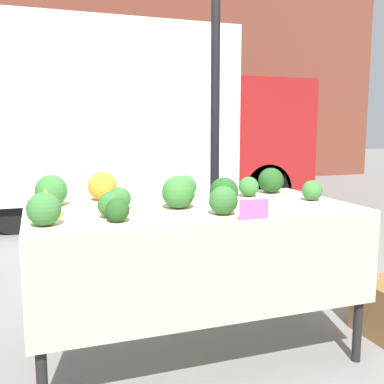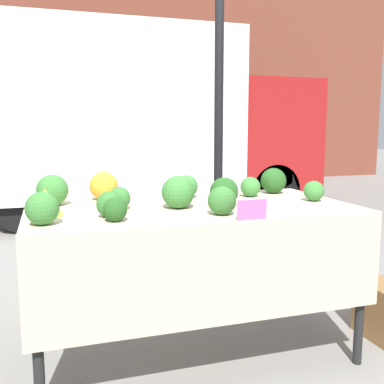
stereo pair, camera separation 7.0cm
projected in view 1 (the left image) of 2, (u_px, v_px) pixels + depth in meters
ground_plane at (192, 351)px, 2.70m from camera, size 40.00×40.00×0.00m
building_facade at (71, 72)px, 10.10m from camera, size 16.00×0.60×5.12m
tent_pole at (215, 150)px, 3.53m from camera, size 0.07×0.07×2.31m
parked_truck at (123, 119)px, 6.89m from camera, size 5.20×2.30×2.72m
market_table at (196, 227)px, 2.52m from camera, size 1.83×0.96×0.89m
orange_cauliflower at (102, 186)px, 2.75m from camera, size 0.18×0.18×0.18m
romanesco_head at (46, 203)px, 2.25m from camera, size 0.18×0.18×0.14m
broccoli_head_0 at (271, 180)px, 3.06m from camera, size 0.17×0.17×0.17m
broccoli_head_1 at (224, 192)px, 2.56m from camera, size 0.16×0.16×0.16m
broccoli_head_2 at (119, 198)px, 2.44m from camera, size 0.12×0.12×0.12m
broccoli_head_3 at (44, 209)px, 2.04m from camera, size 0.16×0.16×0.16m
broccoli_head_4 at (223, 200)px, 2.30m from camera, size 0.15×0.15×0.15m
broccoli_head_5 at (225, 187)px, 2.94m from camera, size 0.11×0.11×0.11m
broccoli_head_6 at (117, 210)px, 2.13m from camera, size 0.12×0.12×0.12m
broccoli_head_7 at (312, 190)px, 2.75m from camera, size 0.12×0.12×0.12m
broccoli_head_8 at (185, 186)px, 2.86m from camera, size 0.14×0.14×0.14m
broccoli_head_9 at (51, 191)px, 2.54m from camera, size 0.18×0.18×0.18m
broccoli_head_10 at (178, 192)px, 2.47m from camera, size 0.18×0.18×0.18m
broccoli_head_11 at (111, 205)px, 2.23m from camera, size 0.13×0.13×0.13m
broccoli_head_12 at (249, 187)px, 2.90m from camera, size 0.13×0.13×0.13m
broccoli_head_13 at (179, 190)px, 2.65m from camera, size 0.16×0.16×0.16m
price_sign at (254, 209)px, 2.18m from camera, size 0.15×0.01×0.10m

